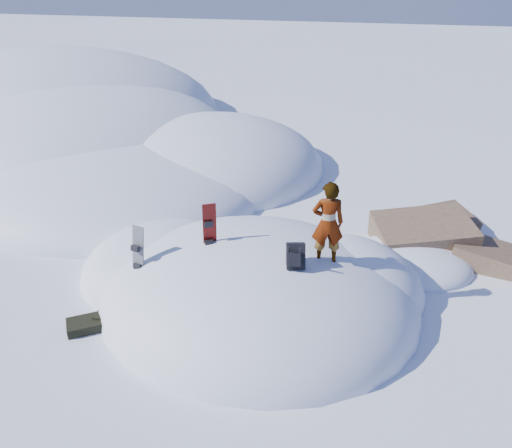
% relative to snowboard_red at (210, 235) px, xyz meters
% --- Properties ---
extents(ground, '(120.00, 120.00, 0.00)m').
position_rel_snowboard_red_xyz_m(ground, '(0.99, 0.10, -1.61)').
color(ground, white).
rests_on(ground, ground).
extents(snow_mound, '(8.00, 6.00, 3.00)m').
position_rel_snowboard_red_xyz_m(snow_mound, '(0.81, 0.34, -1.61)').
color(snow_mound, white).
rests_on(snow_mound, ground).
extents(snow_ridge, '(21.50, 18.50, 6.40)m').
position_rel_snowboard_red_xyz_m(snow_ridge, '(-9.45, 9.95, -1.61)').
color(snow_ridge, white).
rests_on(snow_ridge, ground).
extents(rock_outcrop, '(4.68, 4.41, 1.68)m').
position_rel_snowboard_red_xyz_m(rock_outcrop, '(4.70, 3.11, -1.59)').
color(rock_outcrop, brown).
rests_on(rock_outcrop, ground).
extents(snowboard_red, '(0.32, 0.29, 1.50)m').
position_rel_snowboard_red_xyz_m(snowboard_red, '(0.00, 0.00, 0.00)').
color(snowboard_red, '#AA0D09').
rests_on(snowboard_red, snow_mound).
extents(snowboard_dark, '(0.32, 0.31, 1.42)m').
position_rel_snowboard_red_xyz_m(snowboard_dark, '(-1.36, -0.64, -0.39)').
color(snowboard_dark, black).
rests_on(snowboard_dark, snow_mound).
extents(backpack, '(0.45, 0.53, 0.60)m').
position_rel_snowboard_red_xyz_m(backpack, '(1.89, -0.45, 0.02)').
color(backpack, black).
rests_on(backpack, snow_mound).
extents(gear_pile, '(0.93, 0.79, 0.25)m').
position_rel_snowboard_red_xyz_m(gear_pile, '(-2.13, -1.60, -1.49)').
color(gear_pile, black).
rests_on(gear_pile, ground).
extents(person, '(0.71, 0.56, 1.73)m').
position_rel_snowboard_red_xyz_m(person, '(2.41, 0.07, 0.55)').
color(person, slate).
rests_on(person, snow_mound).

